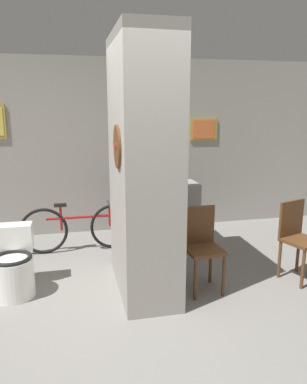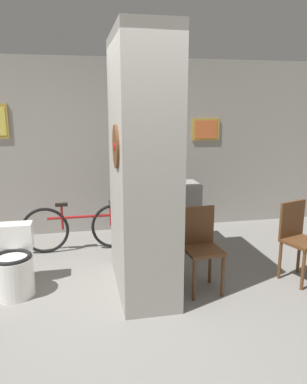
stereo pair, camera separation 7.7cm
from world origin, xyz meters
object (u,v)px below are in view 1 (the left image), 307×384
at_px(toilet, 13,267).
at_px(bicycle, 79,228).
at_px(bottle_tall, 164,176).
at_px(chair_by_doorway, 298,236).
at_px(chair_near_pillar, 201,244).

xyz_separation_m(toilet, bicycle, (0.70, 1.05, 0.03)).
bearing_deg(bottle_tall, chair_by_doorway, -47.00).
distance_m(toilet, bottle_tall, 2.22).
distance_m(chair_near_pillar, bottle_tall, 1.40).
distance_m(chair_by_doorway, bicycle, 2.73).
xyz_separation_m(toilet, chair_by_doorway, (3.06, -0.30, 0.20)).
relative_size(chair_by_doorway, bicycle, 0.58).
bearing_deg(chair_by_doorway, bottle_tall, 114.91).
bearing_deg(chair_by_doorway, chair_near_pillar, 162.14).
distance_m(toilet, chair_near_pillar, 1.96).
bearing_deg(bicycle, chair_near_pillar, -47.87).
height_order(chair_by_doorway, bicycle, chair_by_doorway).
xyz_separation_m(toilet, bottle_tall, (1.85, 1.00, 0.70)).
xyz_separation_m(chair_by_doorway, bicycle, (-2.36, 1.35, -0.17)).
height_order(toilet, chair_by_doorway, chair_by_doorway).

